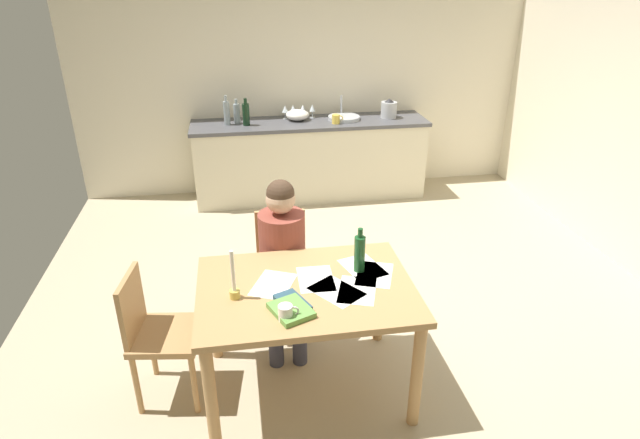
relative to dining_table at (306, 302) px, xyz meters
The scene contains 29 objects.
ground_plane 1.23m from the dining_table, 61.68° to the left, with size 5.20×5.20×0.04m, color tan.
wall_back 3.61m from the dining_table, 82.03° to the left, with size 5.20×0.12×2.60m, color silver.
kitchen_counter 3.20m from the dining_table, 81.14° to the left, with size 2.65×0.64×0.90m.
dining_table is the anchor object (origin of this frame).
chair_at_table 0.72m from the dining_table, 96.29° to the left, with size 0.42×0.42×0.88m.
person_seated 0.56m from the dining_table, 98.47° to the left, with size 0.33×0.60×1.19m.
chair_side_empty 0.92m from the dining_table, behind, with size 0.45×0.45×0.86m.
coffee_mug 0.37m from the dining_table, 116.30° to the right, with size 0.11×0.08×0.09m.
candlestick 0.46m from the dining_table, behind, with size 0.06×0.06×0.30m.
book_magazine 0.29m from the dining_table, 115.66° to the right, with size 0.19×0.23×0.03m, color #639A45.
book_cookery 0.23m from the dining_table, 120.25° to the right, with size 0.13×0.22×0.03m, color #29495B.
paper_letter 0.45m from the dining_table, ahead, with size 0.21×0.30×0.00m, color white.
paper_bill 0.43m from the dining_table, 22.72° to the left, with size 0.21×0.30×0.00m, color white.
paper_envelope 0.32m from the dining_table, 16.81° to the right, with size 0.21×0.30×0.00m, color white.
paper_receipt 0.15m from the dining_table, 46.24° to the left, with size 0.21×0.30×0.00m, color white.
paper_notice 0.22m from the dining_table, 164.10° to the left, with size 0.21×0.30×0.00m, color white.
paper_flyer 0.21m from the dining_table, 24.75° to the right, with size 0.21×0.30×0.00m, color white.
wine_bottle_on_table 0.44m from the dining_table, 20.25° to the left, with size 0.07×0.07×0.29m.
sink_unit 3.29m from the dining_table, 74.37° to the left, with size 0.36×0.36×0.24m.
bottle_oil 3.20m from the dining_table, 97.64° to the left, with size 0.07×0.07×0.32m.
bottle_vinegar 3.22m from the dining_table, 95.62° to the left, with size 0.07×0.07×0.27m.
bottle_wine_red 3.12m from the dining_table, 94.00° to the left, with size 0.08×0.08×0.29m.
mixing_bowl 3.25m from the dining_table, 83.60° to the left, with size 0.26×0.26×0.12m, color white.
stovetop_kettle 3.47m from the dining_table, 65.97° to the left, with size 0.18×0.18×0.22m.
wine_glass_near_sink 3.37m from the dining_table, 80.65° to the left, with size 0.07×0.07×0.15m.
wine_glass_by_kettle 3.35m from the dining_table, 82.52° to the left, with size 0.07×0.07×0.15m.
wine_glass_back_left 3.34m from the dining_table, 84.43° to the left, with size 0.07×0.07×0.15m.
wine_glass_back_right 3.33m from the dining_table, 86.01° to the left, with size 0.07×0.07×0.15m.
teacup_on_counter 3.11m from the dining_table, 75.74° to the left, with size 0.13×0.09×0.10m.
Camera 1 is at (-0.84, -3.49, 2.44)m, focal length 29.45 mm.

